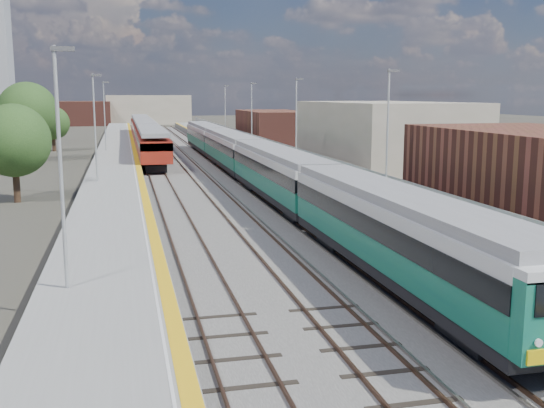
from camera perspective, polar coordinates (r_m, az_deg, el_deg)
name	(u,v)px	position (r m, az deg, el deg)	size (l,w,h in m)	color
ground	(210,167)	(63.34, -5.55, 3.30)	(320.00, 320.00, 0.00)	#47443A
ballast_bed	(185,165)	(65.55, -7.79, 3.50)	(10.50, 155.00, 0.06)	#565451
tracks	(189,162)	(67.26, -7.42, 3.73)	(8.96, 160.00, 0.17)	#4C3323
platform_right	(257,158)	(66.61, -1.32, 4.13)	(4.70, 155.00, 8.52)	slate
platform_left	(116,162)	(65.22, -13.77, 3.71)	(4.30, 155.00, 8.52)	slate
buildings	(76,78)	(151.36, -17.16, 10.70)	(72.00, 185.50, 40.00)	brown
green_train	(251,159)	(50.50, -1.91, 4.09)	(2.69, 75.05, 2.96)	black
red_train	(145,133)	(85.37, -11.31, 6.26)	(2.87, 58.13, 3.62)	black
tree_a	(14,141)	(45.17, -22.16, 5.28)	(4.81, 4.81, 6.52)	#382619
tree_b	(28,112)	(72.70, -21.05, 7.73)	(6.23, 6.23, 8.44)	#382619
tree_c	(53,123)	(85.28, -19.06, 6.87)	(4.19, 4.19, 5.67)	#382619
tree_d	(362,118)	(89.38, 8.07, 7.64)	(4.59, 4.59, 6.23)	#382619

